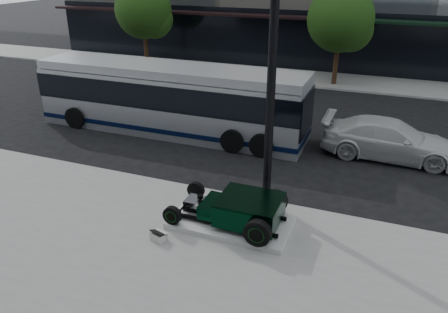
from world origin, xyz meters
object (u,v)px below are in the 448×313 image
at_px(lamppost, 271,85).
at_px(white_sedan, 390,139).
at_px(hot_rod, 242,209).
at_px(transit_bus, 170,98).

height_order(lamppost, white_sedan, lamppost).
height_order(hot_rod, lamppost, lamppost).
height_order(hot_rod, transit_bus, transit_bus).
bearing_deg(lamppost, transit_bus, 140.22).
relative_size(hot_rod, transit_bus, 0.27).
relative_size(lamppost, transit_bus, 0.67).
relative_size(transit_bus, white_sedan, 2.38).
height_order(lamppost, transit_bus, lamppost).
height_order(transit_bus, white_sedan, transit_bus).
distance_m(lamppost, transit_bus, 7.94).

